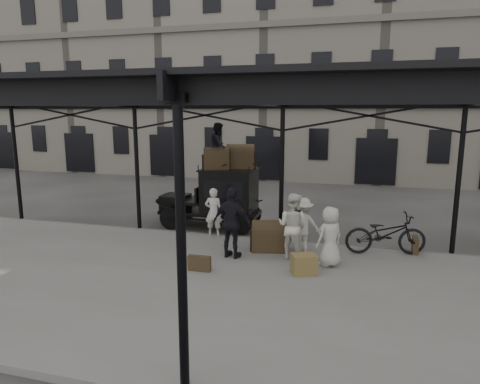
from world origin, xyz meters
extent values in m
plane|color=#383533|center=(0.00, 0.00, 0.00)|extent=(120.00, 120.00, 0.00)
cube|color=slate|center=(0.00, -2.00, 0.07)|extent=(28.00, 8.00, 0.15)
cylinder|color=black|center=(-10.00, 2.00, 2.15)|extent=(0.14, 0.14, 4.30)
cylinder|color=black|center=(0.00, 2.00, 2.15)|extent=(0.14, 0.14, 4.30)
cylinder|color=black|center=(0.00, -5.80, 2.15)|extent=(0.14, 0.14, 4.30)
cube|color=black|center=(0.00, 2.00, 4.48)|extent=(22.00, 0.10, 0.45)
cube|color=black|center=(0.00, -5.80, 4.48)|extent=(22.00, 0.10, 0.45)
cube|color=black|center=(0.00, -1.70, 4.65)|extent=(22.50, 9.00, 0.08)
cube|color=silver|center=(0.00, -1.70, 4.72)|extent=(18.00, 7.00, 0.04)
cube|color=slate|center=(0.00, 18.00, 7.00)|extent=(64.00, 8.00, 14.00)
cylinder|color=black|center=(-4.11, 2.62, 0.40)|extent=(0.80, 0.10, 0.80)
cylinder|color=black|center=(-4.11, 4.06, 0.40)|extent=(0.80, 0.10, 0.80)
cylinder|color=black|center=(-1.51, 2.62, 0.40)|extent=(0.80, 0.10, 0.80)
cylinder|color=black|center=(-1.51, 4.06, 0.40)|extent=(0.80, 0.10, 0.80)
cube|color=black|center=(-2.86, 3.34, 0.55)|extent=(3.60, 1.25, 0.12)
cube|color=black|center=(-4.21, 3.34, 0.85)|extent=(0.90, 1.00, 0.55)
cube|color=black|center=(-4.68, 3.34, 0.85)|extent=(0.06, 0.70, 0.55)
cube|color=black|center=(-3.41, 3.34, 0.95)|extent=(0.70, 1.30, 0.10)
cube|color=black|center=(-2.11, 3.34, 1.35)|extent=(1.80, 1.45, 1.55)
cube|color=black|center=(-2.11, 2.61, 1.55)|extent=(1.40, 0.02, 0.60)
cube|color=black|center=(-2.11, 3.34, 2.15)|extent=(1.90, 1.55, 0.06)
imported|color=beige|center=(-2.18, 1.80, 0.95)|extent=(0.60, 0.41, 1.60)
imported|color=silver|center=(0.62, 0.35, 1.07)|extent=(1.07, 0.95, 1.84)
imported|color=beige|center=(1.66, 0.03, 0.95)|extent=(0.91, 0.91, 1.60)
imported|color=black|center=(-0.99, -0.05, 1.15)|extent=(1.24, 0.72, 1.99)
imported|color=beige|center=(0.82, 0.96, 0.95)|extent=(1.15, 0.82, 1.60)
imported|color=black|center=(3.12, 1.42, 0.74)|extent=(2.38, 1.27, 1.19)
imported|color=black|center=(-2.46, 3.24, 2.98)|extent=(0.65, 0.81, 1.61)
cube|color=olive|center=(1.09, -0.73, 0.40)|extent=(0.73, 0.65, 0.50)
cube|color=#473821|center=(3.98, 1.80, 0.38)|extent=(0.17, 0.60, 0.45)
cube|color=#473821|center=(-1.51, -1.26, 0.35)|extent=(0.60, 0.15, 0.40)
camera|label=1|loc=(2.29, -10.99, 4.19)|focal=32.00mm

